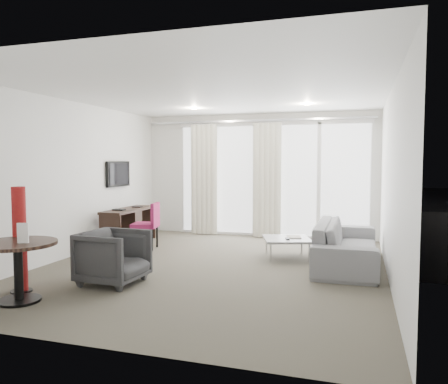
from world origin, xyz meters
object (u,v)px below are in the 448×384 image
(desk, at_px, (129,226))
(desk_chair, at_px, (145,226))
(sofa, at_px, (347,244))
(tub_armchair, at_px, (114,257))
(rattan_chair_a, at_px, (289,210))
(rattan_chair_b, at_px, (330,211))
(coffee_table, at_px, (287,248))
(round_table, at_px, (18,272))
(red_lamp, at_px, (20,240))

(desk, xyz_separation_m, desk_chair, (0.54, -0.37, 0.08))
(desk_chair, relative_size, sofa, 0.37)
(desk, distance_m, tub_armchair, 2.81)
(rattan_chair_a, bearing_deg, desk, -113.24)
(sofa, height_order, rattan_chair_a, rattan_chair_a)
(sofa, bearing_deg, desk, 82.09)
(desk, xyz_separation_m, tub_armchair, (1.21, -2.54, 0.01))
(rattan_chair_b, bearing_deg, tub_armchair, -96.02)
(desk_chair, relative_size, tub_armchair, 1.10)
(tub_armchair, relative_size, coffee_table, 1.04)
(round_table, relative_size, sofa, 0.38)
(desk_chair, bearing_deg, rattan_chair_a, 49.45)
(desk, relative_size, desk_chair, 1.71)
(red_lamp, height_order, rattan_chair_a, red_lamp)
(round_table, distance_m, tub_armchair, 1.16)
(desk, bearing_deg, red_lamp, -84.20)
(rattan_chair_a, bearing_deg, tub_armchair, -88.28)
(desk, bearing_deg, tub_armchair, -64.48)
(desk, xyz_separation_m, red_lamp, (0.32, -3.20, 0.31))
(tub_armchair, distance_m, rattan_chair_a, 5.98)
(coffee_table, bearing_deg, desk, 173.57)
(rattan_chair_a, xyz_separation_m, rattan_chair_b, (1.01, -0.27, 0.03))
(desk, height_order, rattan_chair_b, rattan_chair_b)
(sofa, xyz_separation_m, rattan_chair_b, (-0.49, 3.58, 0.10))
(desk_chair, relative_size, rattan_chair_b, 0.99)
(round_table, distance_m, rattan_chair_b, 7.19)
(round_table, height_order, rattan_chair_a, rattan_chair_a)
(desk_chair, bearing_deg, round_table, -100.29)
(desk, relative_size, red_lamp, 1.12)
(red_lamp, xyz_separation_m, rattan_chair_a, (2.27, 6.48, -0.25))
(rattan_chair_a, bearing_deg, coffee_table, -66.51)
(round_table, xyz_separation_m, sofa, (3.50, 2.95, -0.01))
(coffee_table, relative_size, rattan_chair_a, 0.94)
(round_table, relative_size, red_lamp, 0.67)
(desk, relative_size, rattan_chair_b, 1.69)
(rattan_chair_b, bearing_deg, round_table, -97.55)
(desk, distance_m, desk_chair, 0.65)
(round_table, xyz_separation_m, coffee_table, (2.55, 3.16, -0.18))
(desk_chair, xyz_separation_m, rattan_chair_a, (2.06, 3.65, -0.03))
(desk, bearing_deg, desk_chair, -34.38)
(desk, distance_m, rattan_chair_b, 4.69)
(desk, distance_m, round_table, 3.56)
(desk, xyz_separation_m, rattan_chair_b, (3.60, 3.01, 0.09))
(round_table, distance_m, red_lamp, 0.51)
(desk, relative_size, round_table, 1.69)
(round_table, bearing_deg, sofa, 40.05)
(desk_chair, distance_m, rattan_chair_a, 4.19)
(desk_chair, distance_m, red_lamp, 2.85)
(coffee_table, bearing_deg, round_table, -128.86)
(tub_armchair, relative_size, rattan_chair_b, 0.90)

